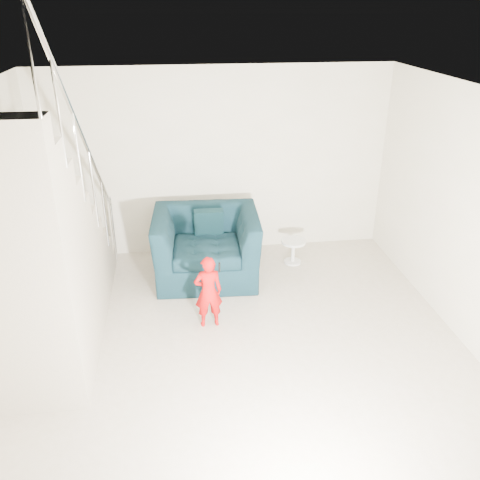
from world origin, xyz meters
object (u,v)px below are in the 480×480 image
object	(u,v)px
side_table	(293,248)
staircase	(42,270)
armchair	(206,246)
toddler	(208,292)

from	to	relation	value
side_table	staircase	world-z (taller)	staircase
armchair	side_table	size ratio (longest dim) A/B	3.93
armchair	staircase	xyz separation A→B (m)	(-1.78, -1.36, 0.49)
armchair	toddler	size ratio (longest dim) A/B	1.57
toddler	side_table	world-z (taller)	toddler
armchair	toddler	xyz separation A→B (m)	(-0.06, -1.19, -0.01)
toddler	staircase	world-z (taller)	staircase
armchair	toddler	distance (m)	1.19
toddler	side_table	size ratio (longest dim) A/B	2.51
side_table	staircase	xyz separation A→B (m)	(-3.04, -1.57, 0.71)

